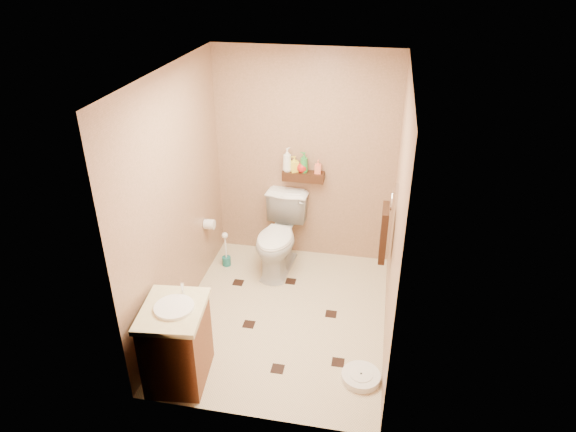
# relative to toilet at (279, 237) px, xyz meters

# --- Properties ---
(ground) EXTENTS (2.50, 2.50, 0.00)m
(ground) POSITION_rel_toilet_xyz_m (0.21, -0.83, -0.42)
(ground) COLOR beige
(ground) RESTS_ON ground
(wall_back) EXTENTS (2.00, 0.04, 2.40)m
(wall_back) POSITION_rel_toilet_xyz_m (0.21, 0.42, 0.78)
(wall_back) COLOR #A6795F
(wall_back) RESTS_ON ground
(wall_front) EXTENTS (2.00, 0.04, 2.40)m
(wall_front) POSITION_rel_toilet_xyz_m (0.21, -2.08, 0.78)
(wall_front) COLOR #A6795F
(wall_front) RESTS_ON ground
(wall_left) EXTENTS (0.04, 2.50, 2.40)m
(wall_left) POSITION_rel_toilet_xyz_m (-0.79, -0.83, 0.78)
(wall_left) COLOR #A6795F
(wall_left) RESTS_ON ground
(wall_right) EXTENTS (0.04, 2.50, 2.40)m
(wall_right) POSITION_rel_toilet_xyz_m (1.21, -0.83, 0.78)
(wall_right) COLOR #A6795F
(wall_right) RESTS_ON ground
(ceiling) EXTENTS (2.00, 2.50, 0.02)m
(ceiling) POSITION_rel_toilet_xyz_m (0.21, -0.83, 1.98)
(ceiling) COLOR silver
(ceiling) RESTS_ON wall_back
(wall_shelf) EXTENTS (0.46, 0.14, 0.10)m
(wall_shelf) POSITION_rel_toilet_xyz_m (0.21, 0.34, 0.60)
(wall_shelf) COLOR #3E1E11
(wall_shelf) RESTS_ON wall_back
(floor_accents) EXTENTS (1.31, 1.42, 0.01)m
(floor_accents) POSITION_rel_toilet_xyz_m (0.25, -0.87, -0.42)
(floor_accents) COLOR black
(floor_accents) RESTS_ON ground
(toilet) EXTENTS (0.54, 0.86, 0.84)m
(toilet) POSITION_rel_toilet_xyz_m (0.00, 0.00, 0.00)
(toilet) COLOR white
(toilet) RESTS_ON ground
(vanity) EXTENTS (0.56, 0.65, 0.85)m
(vanity) POSITION_rel_toilet_xyz_m (-0.49, -1.78, -0.04)
(vanity) COLOR brown
(vanity) RESTS_ON ground
(bathroom_scale) EXTENTS (0.41, 0.41, 0.07)m
(bathroom_scale) POSITION_rel_toilet_xyz_m (1.03, -1.53, -0.39)
(bathroom_scale) COLOR white
(bathroom_scale) RESTS_ON ground
(toilet_brush) EXTENTS (0.10, 0.10, 0.43)m
(toilet_brush) POSITION_rel_toilet_xyz_m (-0.61, -0.05, -0.27)
(toilet_brush) COLOR #1A6A66
(toilet_brush) RESTS_ON ground
(towel_ring) EXTENTS (0.12, 0.30, 0.76)m
(towel_ring) POSITION_rel_toilet_xyz_m (1.12, -0.58, 0.52)
(towel_ring) COLOR silver
(towel_ring) RESTS_ON wall_right
(toilet_paper) EXTENTS (0.12, 0.11, 0.12)m
(toilet_paper) POSITION_rel_toilet_xyz_m (-0.73, -0.18, 0.18)
(toilet_paper) COLOR white
(toilet_paper) RESTS_ON wall_left
(bottle_a) EXTENTS (0.14, 0.14, 0.26)m
(bottle_a) POSITION_rel_toilet_xyz_m (0.03, 0.34, 0.78)
(bottle_a) COLOR white
(bottle_a) RESTS_ON wall_shelf
(bottle_b) EXTENTS (0.11, 0.11, 0.18)m
(bottle_b) POSITION_rel_toilet_xyz_m (0.11, 0.34, 0.74)
(bottle_b) COLOR yellow
(bottle_b) RESTS_ON wall_shelf
(bottle_c) EXTENTS (0.17, 0.17, 0.15)m
(bottle_c) POSITION_rel_toilet_xyz_m (0.19, 0.34, 0.73)
(bottle_c) COLOR red
(bottle_c) RESTS_ON wall_shelf
(bottle_d) EXTENTS (0.09, 0.09, 0.23)m
(bottle_d) POSITION_rel_toilet_xyz_m (0.21, 0.34, 0.76)
(bottle_d) COLOR #2E8A38
(bottle_d) RESTS_ON wall_shelf
(bottle_e) EXTENTS (0.07, 0.07, 0.15)m
(bottle_e) POSITION_rel_toilet_xyz_m (0.37, 0.34, 0.72)
(bottle_e) COLOR #FF7754
(bottle_e) RESTS_ON wall_shelf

